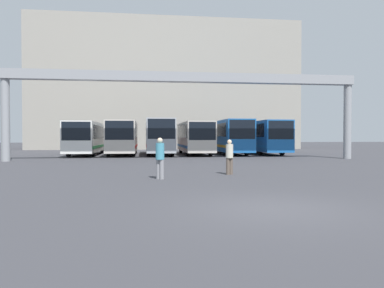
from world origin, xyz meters
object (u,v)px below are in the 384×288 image
Objects in this scene: bus_slot_3 at (195,136)px; bus_slot_1 at (123,136)px; bus_slot_0 at (87,136)px; pedestrian_mid_left at (229,156)px; pedestrian_near_right at (160,157)px; bus_slot_2 at (159,135)px; bus_slot_4 at (228,135)px; bus_slot_5 at (260,135)px.

bus_slot_1 is at bearing 179.36° from bus_slot_3.
bus_slot_0 is 21.74m from pedestrian_mid_left.
bus_slot_2 is at bearing -57.71° from pedestrian_near_right.
pedestrian_near_right is at bearing -73.78° from bus_slot_0.
bus_slot_2 is 0.91× the size of bus_slot_4.
bus_slot_4 is at bearing 4.42° from bus_slot_2.
bus_slot_0 is at bearing 102.16° from pedestrian_mid_left.
bus_slot_0 is at bearing 176.10° from bus_slot_2.
bus_slot_1 is (3.44, -0.40, 0.05)m from bus_slot_0.
bus_slot_0 is at bearing 173.43° from bus_slot_1.
bus_slot_2 is at bearing -175.18° from bus_slot_5.
pedestrian_near_right is 1.06× the size of pedestrian_mid_left.
bus_slot_2 is 20.61m from pedestrian_near_right.
bus_slot_4 is (3.44, 0.53, 0.11)m from bus_slot_3.
bus_slot_5 is 24.14m from pedestrian_near_right.
bus_slot_0 is at bearing -178.66° from bus_slot_5.
bus_slot_2 reaches higher than bus_slot_3.
bus_slot_2 is (6.87, -0.47, 0.15)m from bus_slot_0.
bus_slot_3 is 0.85× the size of bus_slot_5.
bus_slot_0 is 3.46m from bus_slot_1.
bus_slot_3 is at bearing 73.79° from pedestrian_mid_left.
pedestrian_near_right is (2.68, -20.64, -0.90)m from bus_slot_1.
bus_slot_1 is at bearing -6.57° from bus_slot_0.
bus_slot_3 is (3.44, -0.00, -0.13)m from bus_slot_2.
bus_slot_3 is 6.23× the size of pedestrian_mid_left.
bus_slot_1 is 0.87× the size of bus_slot_5.
bus_slot_4 is (6.87, 0.53, -0.02)m from bus_slot_2.
bus_slot_4 is (10.31, 0.46, 0.08)m from bus_slot_1.
bus_slot_5 reaches higher than bus_slot_1.
bus_slot_0 reaches higher than pedestrian_near_right.
bus_slot_0 reaches higher than pedestrian_mid_left.
bus_slot_0 is 6.81× the size of pedestrian_mid_left.
bus_slot_0 is 0.99× the size of bus_slot_4.
bus_slot_1 is at bearing -48.21° from pedestrian_near_right.
bus_slot_0 is at bearing 177.38° from bus_slot_3.
bus_slot_2 is 1.00× the size of bus_slot_3.
bus_slot_3 is 6.93m from bus_slot_5.
bus_slot_2 reaches higher than pedestrian_near_right.
pedestrian_mid_left is (5.97, -19.18, -0.95)m from bus_slot_1.
pedestrian_mid_left is (-4.34, -19.64, -1.03)m from bus_slot_4.
bus_slot_3 is at bearing -0.64° from bus_slot_1.
bus_slot_0 is 6.45× the size of pedestrian_near_right.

